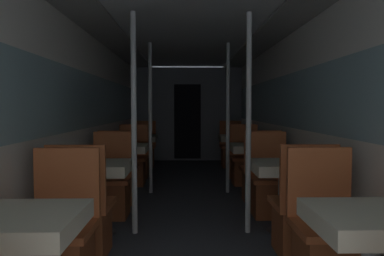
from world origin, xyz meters
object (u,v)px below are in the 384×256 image
at_px(dining_table_left_0, 20,233).
at_px(dining_table_left_3, 141,141).
at_px(chair_left_far_0, 60,250).
at_px(chair_right_far_3, 231,153).
at_px(dining_table_right_3, 235,141).
at_px(dining_table_left_2, 126,152).
at_px(chair_right_near_3, 240,161).
at_px(chair_left_near_3, 137,162).
at_px(dining_table_right_0, 371,230).
at_px(support_pole_right_1, 248,124).
at_px(dining_table_left_1, 99,173).
at_px(chair_right_near_2, 259,181).
at_px(chair_left_far_2, 132,167).
at_px(support_pole_left_1, 134,124).
at_px(dining_table_right_2, 252,151).
at_px(support_pole_right_2, 228,118).
at_px(chair_left_far_3, 144,153).
at_px(chair_right_far_2, 245,167).
at_px(chair_left_near_2, 120,181).
at_px(chair_right_far_1, 269,191).
at_px(chair_left_near_1, 83,223).
at_px(dining_table_right_1, 283,172).
at_px(chair_right_far_0, 328,248).
at_px(support_pole_left_2, 150,118).
at_px(chair_right_near_1, 301,222).
at_px(chair_left_far_1, 111,191).

height_order(dining_table_left_0, dining_table_left_3, same).
bearing_deg(chair_left_far_0, chair_right_far_3, -109.12).
bearing_deg(dining_table_right_3, dining_table_left_2, -136.12).
bearing_deg(chair_right_near_3, chair_left_near_3, 180.00).
relative_size(dining_table_right_0, support_pole_right_1, 0.33).
distance_m(dining_table_left_1, chair_right_near_2, 2.26).
bearing_deg(chair_left_far_2, support_pole_right_1, 122.22).
relative_size(support_pole_left_1, dining_table_right_2, 3.08).
distance_m(dining_table_right_2, support_pole_right_2, 0.61).
bearing_deg(chair_right_near_3, dining_table_right_0, -90.00).
relative_size(dining_table_left_2, dining_table_right_0, 1.00).
distance_m(dining_table_left_0, chair_left_far_3, 6.04).
distance_m(chair_left_far_0, chair_right_far_2, 4.08).
relative_size(support_pole_left_1, chair_right_near_3, 2.27).
xyz_separation_m(chair_left_near_2, chair_right_far_3, (1.88, 3.02, 0.00)).
bearing_deg(chair_left_far_0, dining_table_right_2, -121.96).
xyz_separation_m(support_pole_left_1, dining_table_right_0, (1.52, -1.81, -0.50)).
height_order(dining_table_left_3, chair_right_far_1, chair_right_far_1).
distance_m(support_pole_left_1, chair_left_near_3, 3.15).
relative_size(chair_left_near_3, chair_right_far_2, 1.00).
bearing_deg(dining_table_left_1, dining_table_left_3, 90.00).
height_order(chair_left_near_1, dining_table_left_3, chair_left_near_1).
bearing_deg(chair_left_far_3, chair_left_far_2, 90.00).
bearing_deg(support_pole_right_1, chair_right_far_2, 81.49).
distance_m(dining_table_left_0, dining_table_right_1, 2.61).
distance_m(dining_table_right_2, dining_table_right_3, 1.81).
height_order(chair_left_near_2, chair_left_far_2, same).
xyz_separation_m(chair_right_far_2, support_pole_right_2, (-0.36, -0.60, 0.82)).
bearing_deg(chair_right_far_0, support_pole_right_2, -83.17).
bearing_deg(dining_table_left_3, dining_table_right_3, 0.00).
bearing_deg(chair_left_far_3, chair_right_far_2, 136.12).
distance_m(chair_left_near_3, chair_right_far_1, 3.06).
relative_size(support_pole_left_1, chair_right_far_1, 2.27).
bearing_deg(chair_left_far_0, support_pole_left_1, -106.66).
xyz_separation_m(dining_table_right_0, dining_table_right_3, (0.00, 5.43, 0.00)).
bearing_deg(chair_right_far_1, chair_right_near_2, -90.00).
bearing_deg(support_pole_left_2, chair_right_far_1, -38.44).
height_order(dining_table_right_0, dining_table_right_1, same).
relative_size(chair_left_far_2, chair_right_far_0, 1.00).
bearing_deg(chair_right_far_0, chair_right_near_1, -90.00).
relative_size(support_pole_right_1, support_pole_right_2, 1.00).
xyz_separation_m(chair_left_far_1, chair_right_far_3, (1.88, 3.62, 0.00)).
xyz_separation_m(dining_table_left_0, dining_table_left_2, (0.00, 3.62, 0.00)).
bearing_deg(chair_right_far_3, chair_right_near_1, 90.00).
xyz_separation_m(dining_table_right_3, chair_right_near_3, (-0.00, -0.60, -0.33)).
relative_size(chair_right_far_1, support_pole_right_1, 0.44).
relative_size(dining_table_left_1, support_pole_right_1, 0.33).
height_order(chair_right_far_0, chair_right_far_1, same).
relative_size(chair_left_near_1, chair_right_near_2, 1.00).
relative_size(dining_table_left_1, chair_left_near_3, 0.74).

